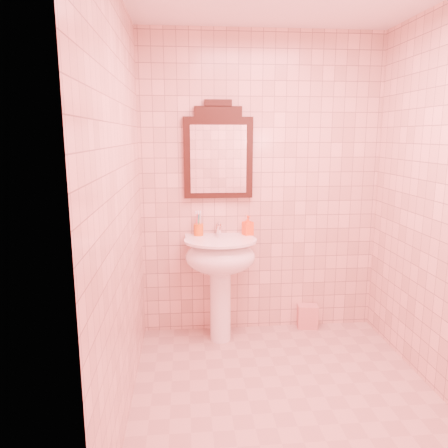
{
  "coord_description": "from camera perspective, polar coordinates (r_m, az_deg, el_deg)",
  "views": [
    {
      "loc": [
        -0.64,
        -2.5,
        1.68
      ],
      "look_at": [
        -0.36,
        0.55,
        1.05
      ],
      "focal_mm": 35.0,
      "sensor_mm": 36.0,
      "label": 1
    }
  ],
  "objects": [
    {
      "name": "floor",
      "position": [
        3.07,
        8.23,
        -21.66
      ],
      "size": [
        2.2,
        2.2,
        0.0
      ],
      "primitive_type": "plane",
      "color": "tan",
      "rests_on": "ground"
    },
    {
      "name": "pedestal_sink",
      "position": [
        3.53,
        -0.47,
        -5.18
      ],
      "size": [
        0.58,
        0.58,
        0.86
      ],
      "color": "white",
      "rests_on": "floor"
    },
    {
      "name": "towel",
      "position": [
        4.01,
        10.84,
        -11.75
      ],
      "size": [
        0.19,
        0.14,
        0.21
      ],
      "primitive_type": "cube",
      "rotation": [
        0.0,
        0.0,
        -0.14
      ],
      "color": "#DB8187",
      "rests_on": "floor"
    },
    {
      "name": "back_wall",
      "position": [
        3.68,
        4.85,
        4.83
      ],
      "size": [
        2.0,
        0.02,
        2.5
      ],
      "primitive_type": "cube",
      "color": "beige",
      "rests_on": "floor"
    },
    {
      "name": "faucet",
      "position": [
        3.59,
        -0.66,
        -0.61
      ],
      "size": [
        0.04,
        0.16,
        0.11
      ],
      "color": "white",
      "rests_on": "pedestal_sink"
    },
    {
      "name": "toothbrush_cup",
      "position": [
        3.59,
        -3.35,
        -0.72
      ],
      "size": [
        0.08,
        0.08,
        0.18
      ],
      "rotation": [
        0.0,
        0.0,
        -0.2
      ],
      "color": "#D85A12",
      "rests_on": "pedestal_sink"
    },
    {
      "name": "soap_dispenser",
      "position": [
        3.61,
        3.12,
        -0.18
      ],
      "size": [
        0.1,
        0.1,
        0.16
      ],
      "primitive_type": "imported",
      "rotation": [
        0.0,
        0.0,
        0.39
      ],
      "color": "#FA4915",
      "rests_on": "pedestal_sink"
    },
    {
      "name": "mirror",
      "position": [
        3.58,
        -0.76,
        9.2
      ],
      "size": [
        0.56,
        0.06,
        0.78
      ],
      "color": "black",
      "rests_on": "back_wall"
    }
  ]
}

